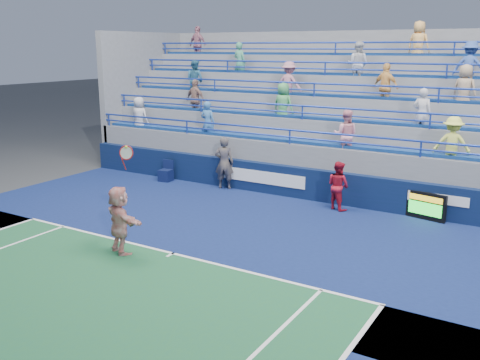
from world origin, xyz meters
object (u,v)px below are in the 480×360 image
Objects in this scene: serve_speed_board at (426,206)px; judge_chair at (166,175)px; tennis_player at (120,220)px; ball_girl at (338,186)px; line_judge at (224,163)px.

judge_chair is at bearing -178.17° from serve_speed_board.
tennis_player is at bearing -131.42° from serve_speed_board.
tennis_player is (-6.08, -6.90, 0.46)m from serve_speed_board.
serve_speed_board reaches higher than judge_chair.
serve_speed_board is at bearing -148.87° from ball_girl.
line_judge reaches higher than judge_chair.
tennis_player is 7.34m from ball_girl.
judge_chair is 2.71m from line_judge.
ball_girl is (7.20, -0.05, 0.53)m from judge_chair.
serve_speed_board is at bearing 1.83° from judge_chair.
ball_girl is (3.36, 6.53, -0.10)m from tennis_player.
ball_girl is (-2.72, -0.37, 0.37)m from serve_speed_board.
line_judge is at bearing 100.26° from tennis_player.
tennis_player is 1.79× the size of ball_girl.
line_judge reaches higher than ball_girl.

